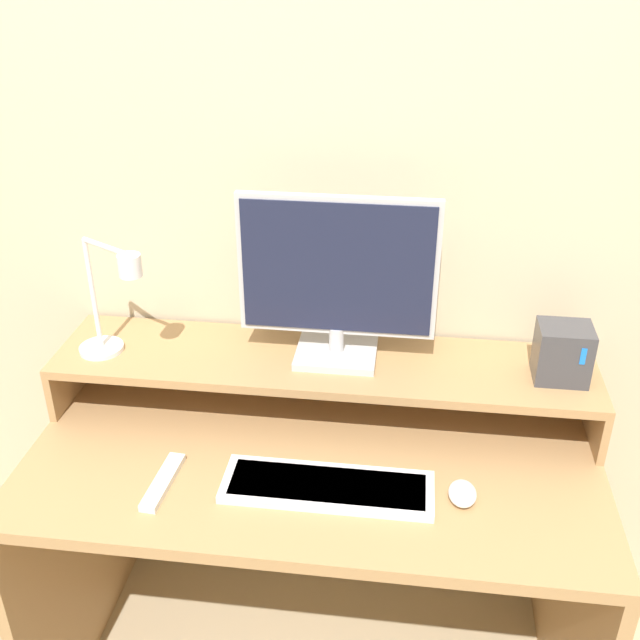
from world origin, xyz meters
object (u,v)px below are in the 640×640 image
Objects in this scene: remote_control at (163,482)px; monitor at (337,278)px; desk_lamp at (111,304)px; mouse at (462,493)px; keyboard at (327,487)px; router_dock at (562,353)px.

monitor is at bearing 45.75° from remote_control.
remote_control is at bearing -55.99° from desk_lamp.
desk_lamp is 0.43m from remote_control.
keyboard is at bearing -177.94° from mouse.
desk_lamp is 0.66m from keyboard.
remote_control is at bearing -159.68° from router_dock.
desk_lamp is 0.91m from mouse.
desk_lamp reaches higher than mouse.
keyboard is (0.02, -0.32, -0.35)m from monitor.
router_dock is 0.41m from mouse.
mouse is (0.29, 0.01, 0.00)m from keyboard.
monitor is at bearing 134.41° from mouse.
keyboard is at bearing -86.84° from monitor.
monitor is 0.53m from desk_lamp.
mouse reaches higher than keyboard.
remote_control is (-0.34, -0.35, -0.35)m from monitor.
monitor reaches higher than mouse.
mouse is (0.31, -0.31, -0.34)m from monitor.
keyboard is (-0.51, -0.29, -0.20)m from router_dock.
mouse is at bearing 3.36° from remote_control.
router_dock is at bearing 52.16° from mouse.
monitor reaches higher than desk_lamp.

